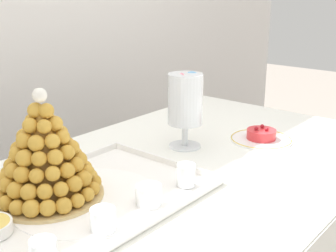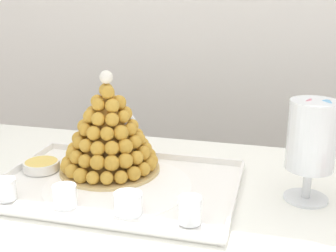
# 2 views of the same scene
# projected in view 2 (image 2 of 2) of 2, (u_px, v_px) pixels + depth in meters

# --- Properties ---
(buffet_table) EXTENTS (1.75, 0.92, 0.77)m
(buffet_table) POSITION_uv_depth(u_px,v_px,m) (197.00, 245.00, 1.05)
(buffet_table) COLOR brown
(buffet_table) RESTS_ON ground_plane
(serving_tray) EXTENTS (0.61, 0.42, 0.02)m
(serving_tray) POSITION_uv_depth(u_px,v_px,m) (118.00, 185.00, 1.11)
(serving_tray) COLOR white
(serving_tray) RESTS_ON buffet_table
(croquembouche) EXTENTS (0.27, 0.27, 0.28)m
(croquembouche) POSITION_uv_depth(u_px,v_px,m) (109.00, 133.00, 1.17)
(croquembouche) COLOR tan
(croquembouche) RESTS_ON serving_tray
(dessert_cup_left) EXTENTS (0.05, 0.05, 0.05)m
(dessert_cup_left) POSITION_uv_depth(u_px,v_px,m) (5.00, 190.00, 1.03)
(dessert_cup_left) COLOR silver
(dessert_cup_left) RESTS_ON serving_tray
(dessert_cup_mid_left) EXTENTS (0.05, 0.05, 0.05)m
(dessert_cup_mid_left) POSITION_uv_depth(u_px,v_px,m) (65.00, 197.00, 0.99)
(dessert_cup_mid_left) COLOR silver
(dessert_cup_mid_left) RESTS_ON serving_tray
(dessert_cup_centre) EXTENTS (0.06, 0.06, 0.05)m
(dessert_cup_centre) POSITION_uv_depth(u_px,v_px,m) (128.00, 204.00, 0.96)
(dessert_cup_centre) COLOR silver
(dessert_cup_centre) RESTS_ON serving_tray
(dessert_cup_mid_right) EXTENTS (0.05, 0.05, 0.06)m
(dessert_cup_mid_right) POSITION_uv_depth(u_px,v_px,m) (190.00, 211.00, 0.92)
(dessert_cup_mid_right) COLOR silver
(dessert_cup_mid_right) RESTS_ON serving_tray
(creme_brulee_ramekin) EXTENTS (0.10, 0.10, 0.03)m
(creme_brulee_ramekin) POSITION_uv_depth(u_px,v_px,m) (42.00, 165.00, 1.20)
(creme_brulee_ramekin) COLOR white
(creme_brulee_ramekin) RESTS_ON serving_tray
(macaron_goblet) EXTENTS (0.11, 0.11, 0.26)m
(macaron_goblet) POSITION_uv_depth(u_px,v_px,m) (312.00, 137.00, 1.00)
(macaron_goblet) COLOR white
(macaron_goblet) RESTS_ON buffet_table
(wine_glass) EXTENTS (0.08, 0.08, 0.17)m
(wine_glass) POSITION_uv_depth(u_px,v_px,m) (123.00, 127.00, 1.21)
(wine_glass) COLOR silver
(wine_glass) RESTS_ON buffet_table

